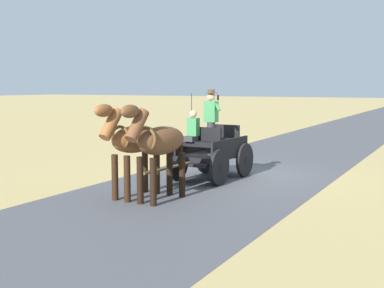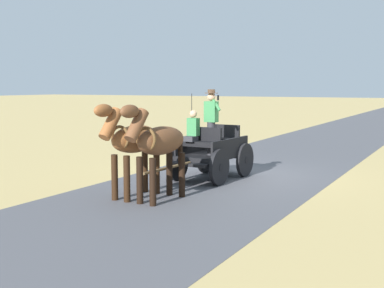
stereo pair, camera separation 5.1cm
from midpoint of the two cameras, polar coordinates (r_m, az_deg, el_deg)
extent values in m
plane|color=tan|center=(15.05, 4.80, -3.47)|extent=(200.00, 200.00, 0.00)
cube|color=#4C4C51|center=(15.05, 4.80, -3.46)|extent=(5.49, 160.00, 0.01)
cube|color=black|center=(14.38, 2.13, -1.26)|extent=(1.33, 2.27, 0.12)
cube|color=black|center=(14.08, 4.16, -0.29)|extent=(0.18, 2.09, 0.44)
cube|color=black|center=(14.62, 0.18, -0.02)|extent=(0.18, 2.09, 0.44)
cube|color=black|center=(13.35, -0.42, -2.29)|extent=(1.09, 0.30, 0.08)
cube|color=black|center=(15.45, 4.28, -1.41)|extent=(0.73, 0.24, 0.06)
cube|color=black|center=(13.81, 0.91, 0.01)|extent=(1.04, 0.42, 0.14)
cube|color=black|center=(13.94, 1.29, 0.98)|extent=(1.02, 0.14, 0.44)
cube|color=black|center=(14.76, 3.07, 0.42)|extent=(1.04, 0.42, 0.14)
cube|color=black|center=(14.90, 3.40, 1.33)|extent=(1.02, 0.14, 0.44)
cylinder|color=black|center=(13.43, 2.95, -2.60)|extent=(0.16, 0.96, 0.96)
cylinder|color=black|center=(13.43, 2.95, -2.60)|extent=(0.13, 0.22, 0.21)
cylinder|color=black|center=(14.08, -1.72, -2.17)|extent=(0.16, 0.96, 0.96)
cylinder|color=black|center=(14.08, -1.72, -2.17)|extent=(0.13, 0.22, 0.21)
cylinder|color=black|center=(14.79, 5.78, -1.78)|extent=(0.16, 0.96, 0.96)
cylinder|color=black|center=(14.79, 5.78, -1.78)|extent=(0.13, 0.22, 0.21)
cylinder|color=black|center=(15.38, 1.40, -1.43)|extent=(0.16, 0.96, 0.96)
cylinder|color=black|center=(15.38, 1.40, -1.43)|extent=(0.13, 0.22, 0.21)
cylinder|color=brown|center=(12.53, -2.77, -2.65)|extent=(0.19, 2.00, 0.07)
cylinder|color=black|center=(13.90, -0.15, 2.95)|extent=(0.02, 0.02, 1.30)
cylinder|color=#2D2D33|center=(13.96, 2.02, 0.61)|extent=(0.22, 0.22, 0.90)
cube|color=#387F47|center=(13.90, 2.03, 3.61)|extent=(0.35, 0.24, 0.56)
sphere|color=tan|center=(13.89, 2.03, 5.26)|extent=(0.22, 0.22, 0.22)
cylinder|color=#473323|center=(13.89, 2.04, 5.67)|extent=(0.36, 0.36, 0.01)
cylinder|color=#473323|center=(13.88, 2.04, 5.87)|extent=(0.20, 0.20, 0.10)
cylinder|color=#387F47|center=(13.77, 2.61, 4.33)|extent=(0.26, 0.10, 0.32)
cube|color=black|center=(13.72, 2.79, 5.15)|extent=(0.02, 0.07, 0.14)
cube|color=#2D2D33|center=(13.82, -0.23, 0.60)|extent=(0.30, 0.34, 0.14)
cube|color=#387F47|center=(13.89, 0.03, 1.91)|extent=(0.31, 0.22, 0.48)
sphere|color=tan|center=(13.87, 0.03, 3.36)|extent=(0.20, 0.20, 0.20)
ellipsoid|color=brown|center=(11.57, -3.53, 0.38)|extent=(0.72, 1.61, 0.64)
cylinder|color=black|center=(11.16, -4.46, -4.25)|extent=(0.15, 0.15, 1.05)
cylinder|color=black|center=(11.38, -5.90, -4.05)|extent=(0.15, 0.15, 1.05)
cylinder|color=black|center=(12.02, -1.23, -3.45)|extent=(0.15, 0.15, 1.05)
cylinder|color=black|center=(12.23, -2.62, -3.28)|extent=(0.15, 0.15, 1.05)
cylinder|color=brown|center=(10.88, -6.24, 2.08)|extent=(0.33, 0.67, 0.73)
ellipsoid|color=brown|center=(10.69, -7.02, 3.61)|extent=(0.28, 0.56, 0.28)
cube|color=black|center=(10.89, -6.18, 2.27)|extent=(0.11, 0.51, 0.56)
cylinder|color=black|center=(12.20, -1.41, -0.72)|extent=(0.11, 0.11, 0.70)
torus|color=brown|center=(11.14, -5.24, 0.54)|extent=(0.55, 0.13, 0.55)
ellipsoid|color=brown|center=(11.99, -6.35, 0.57)|extent=(0.71, 1.61, 0.64)
cylinder|color=black|center=(11.58, -7.33, -3.88)|extent=(0.15, 0.15, 1.05)
cylinder|color=black|center=(11.82, -8.67, -3.69)|extent=(0.15, 0.15, 1.05)
cylinder|color=black|center=(12.41, -4.04, -3.14)|extent=(0.15, 0.15, 1.05)
cylinder|color=black|center=(12.64, -5.35, -2.98)|extent=(0.15, 0.15, 1.05)
cylinder|color=brown|center=(11.32, -9.10, 2.21)|extent=(0.32, 0.67, 0.73)
ellipsoid|color=brown|center=(11.14, -9.89, 3.68)|extent=(0.27, 0.56, 0.28)
cube|color=black|center=(11.34, -9.04, 2.39)|extent=(0.11, 0.51, 0.56)
cylinder|color=black|center=(12.60, -4.17, -0.51)|extent=(0.11, 0.11, 0.70)
torus|color=brown|center=(11.57, -8.08, 0.72)|extent=(0.55, 0.12, 0.55)
camera|label=1|loc=(0.03, -90.11, -0.01)|focal=48.08mm
camera|label=2|loc=(0.03, 89.89, 0.01)|focal=48.08mm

